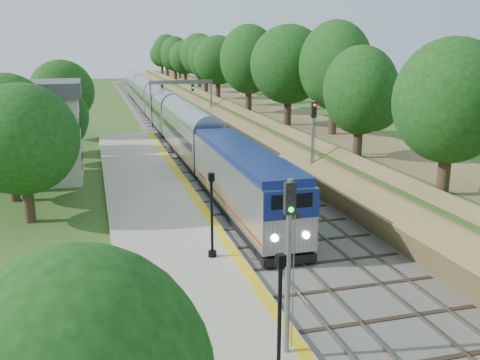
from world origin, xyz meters
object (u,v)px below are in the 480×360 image
object	(u,v)px
station_building	(28,131)
signal_platform	(289,249)
train	(163,111)
lamppost_far	(212,220)
signal_farside	(313,138)
signal_gantry	(181,91)
lamppost_mid	(279,324)

from	to	relation	value
station_building	signal_platform	xyz separation A→B (m)	(11.10, -29.46, 0.15)
train	lamppost_far	size ratio (longest dim) A/B	21.97
train	signal_farside	size ratio (longest dim) A/B	14.01
station_building	train	xyz separation A→B (m)	(14.00, 24.96, -1.89)
signal_platform	train	bearing A→B (deg)	86.95
signal_gantry	train	size ratio (longest dim) A/B	0.09
train	lamppost_mid	world-z (taller)	lamppost_mid
signal_gantry	signal_farside	bearing A→B (deg)	-83.93
train	lamppost_mid	size ratio (longest dim) A/B	22.61
signal_gantry	signal_platform	bearing A→B (deg)	-95.63
signal_gantry	lamppost_far	xyz separation A→B (m)	(-5.99, -45.31, -2.48)
lamppost_mid	signal_platform	distance (m)	2.46
signal_gantry	lamppost_far	world-z (taller)	signal_gantry
train	signal_farside	xyz separation A→B (m)	(6.20, -35.04, 2.12)
train	signal_platform	bearing A→B (deg)	-93.05
train	lamppost_mid	bearing A→B (deg)	-93.75
signal_gantry	lamppost_far	distance (m)	45.77
station_building	signal_gantry	world-z (taller)	station_building
signal_gantry	signal_platform	xyz separation A→B (m)	(-5.37, -54.45, -0.58)
signal_farside	signal_platform	bearing A→B (deg)	-115.16
signal_gantry	signal_farside	size ratio (longest dim) A/B	1.22
train	signal_farside	bearing A→B (deg)	-79.97
station_building	signal_farside	bearing A→B (deg)	-26.53
train	lamppost_far	world-z (taller)	lamppost_far
signal_gantry	lamppost_mid	distance (m)	56.13
lamppost_mid	lamppost_far	xyz separation A→B (m)	(0.13, 10.43, 0.06)
signal_gantry	lamppost_mid	bearing A→B (deg)	-96.26
train	signal_farside	distance (m)	35.65
signal_gantry	station_building	bearing A→B (deg)	-123.38
station_building	lamppost_far	bearing A→B (deg)	-62.71
station_building	signal_gantry	bearing A→B (deg)	56.62
station_building	lamppost_far	distance (m)	22.93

